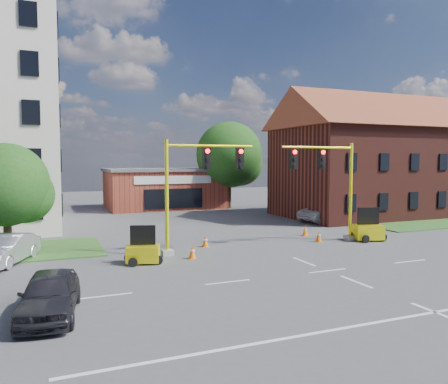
# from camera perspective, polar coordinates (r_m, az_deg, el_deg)

# --- Properties ---
(ground) EXTENTS (120.00, 120.00, 0.00)m
(ground) POSITION_cam_1_polar(r_m,az_deg,el_deg) (21.01, 13.37, -9.98)
(ground) COLOR #464649
(ground) RESTS_ON ground
(grass_verge_ne) EXTENTS (14.00, 4.00, 0.08)m
(grass_verge_ne) POSITION_cam_1_polar(r_m,az_deg,el_deg) (39.67, 27.09, -3.68)
(grass_verge_ne) COLOR #284D1D
(grass_verge_ne) RESTS_ON ground
(lane_markings) EXTENTS (60.00, 36.00, 0.01)m
(lane_markings) POSITION_cam_1_polar(r_m,az_deg,el_deg) (18.74, 18.84, -11.79)
(lane_markings) COLOR silver
(lane_markings) RESTS_ON ground
(brick_shop) EXTENTS (12.40, 8.40, 4.30)m
(brick_shop) POSITION_cam_1_polar(r_m,az_deg,el_deg) (48.11, -7.87, 0.53)
(brick_shop) COLOR maroon
(brick_shop) RESTS_ON ground
(townhouse_row) EXTENTS (21.00, 11.00, 11.50)m
(townhouse_row) POSITION_cam_1_polar(r_m,az_deg,el_deg) (44.23, 20.42, 4.91)
(townhouse_row) COLOR #4E1D17
(townhouse_row) RESTS_ON ground
(tree_large) EXTENTS (7.49, 7.13, 9.34)m
(tree_large) POSITION_cam_1_polar(r_m,az_deg,el_deg) (47.50, 1.05, 4.60)
(tree_large) COLOR #322012
(tree_large) RESTS_ON ground
(tree_nw_front) EXTENTS (4.89, 4.66, 6.08)m
(tree_nw_front) POSITION_cam_1_polar(r_m,az_deg,el_deg) (27.21, -26.07, 0.53)
(tree_nw_front) COLOR #322012
(tree_nw_front) RESTS_ON ground
(signal_mast_west) EXTENTS (5.30, 0.60, 6.20)m
(signal_mast_west) POSITION_cam_1_polar(r_m,az_deg,el_deg) (23.80, -3.66, 1.30)
(signal_mast_west) COLOR #9C9C96
(signal_mast_west) RESTS_ON ground
(signal_mast_east) EXTENTS (5.30, 0.60, 6.20)m
(signal_mast_east) POSITION_cam_1_polar(r_m,az_deg,el_deg) (27.84, 13.60, 1.59)
(signal_mast_east) COLOR #9C9C96
(signal_mast_east) RESTS_ON ground
(trailer_west) EXTENTS (1.84, 1.50, 1.81)m
(trailer_west) POSITION_cam_1_polar(r_m,az_deg,el_deg) (22.14, -10.52, -7.72)
(trailer_west) COLOR #FFF015
(trailer_west) RESTS_ON ground
(trailer_east) EXTENTS (2.05, 1.67, 2.02)m
(trailer_east) POSITION_cam_1_polar(r_m,az_deg,el_deg) (29.40, 18.28, -4.82)
(trailer_east) COLOR #FFF015
(trailer_east) RESTS_ON ground
(cone_a) EXTENTS (0.40, 0.40, 0.70)m
(cone_a) POSITION_cam_1_polar(r_m,az_deg,el_deg) (22.89, -4.15, -7.86)
(cone_a) COLOR orange
(cone_a) RESTS_ON ground
(cone_b) EXTENTS (0.40, 0.40, 0.70)m
(cone_b) POSITION_cam_1_polar(r_m,az_deg,el_deg) (25.92, -2.46, -6.45)
(cone_b) COLOR orange
(cone_b) RESTS_ON ground
(cone_c) EXTENTS (0.40, 0.40, 0.70)m
(cone_c) POSITION_cam_1_polar(r_m,az_deg,el_deg) (28.17, 12.27, -5.70)
(cone_c) COLOR orange
(cone_c) RESTS_ON ground
(cone_d) EXTENTS (0.40, 0.40, 0.70)m
(cone_d) POSITION_cam_1_polar(r_m,az_deg,el_deg) (30.31, 10.56, -4.99)
(cone_d) COLOR orange
(cone_d) RESTS_ON ground
(pickup_white) EXTENTS (5.63, 3.52, 1.45)m
(pickup_white) POSITION_cam_1_polar(r_m,az_deg,el_deg) (37.58, 13.31, -2.70)
(pickup_white) COLOR silver
(pickup_white) RESTS_ON ground
(sedan_dark) EXTENTS (2.31, 4.51, 1.47)m
(sedan_dark) POSITION_cam_1_polar(r_m,az_deg,el_deg) (15.62, -21.82, -12.28)
(sedan_dark) COLOR #222227
(sedan_dark) RESTS_ON ground
(sedan_silver_front) EXTENTS (3.09, 4.61, 1.44)m
(sedan_silver_front) POSITION_cam_1_polar(r_m,az_deg,el_deg) (24.15, -26.46, -6.73)
(sedan_silver_front) COLOR #9C9DA3
(sedan_silver_front) RESTS_ON ground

